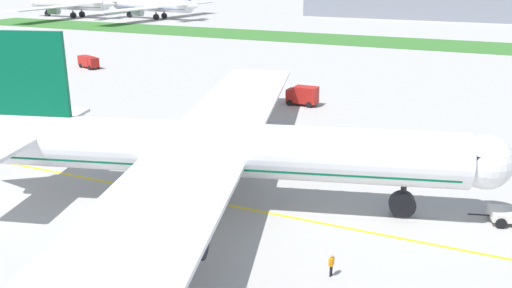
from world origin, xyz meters
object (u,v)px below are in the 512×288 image
(ground_crew_wingwalker_port, at_px, (331,263))
(service_truck_fuel_bowser, at_px, (303,95))
(parked_airliner_far_centre, at_px, (155,6))
(service_truck_baggage_loader, at_px, (89,62))
(parked_airliner_far_left, at_px, (72,4))
(airliner_foreground, at_px, (213,150))

(ground_crew_wingwalker_port, bearing_deg, service_truck_fuel_bowser, 111.69)
(ground_crew_wingwalker_port, bearing_deg, parked_airliner_far_centre, 127.51)
(ground_crew_wingwalker_port, height_order, service_truck_baggage_loader, service_truck_baggage_loader)
(service_truck_baggage_loader, relative_size, parked_airliner_far_left, 0.09)
(airliner_foreground, distance_m, ground_crew_wingwalker_port, 15.87)
(parked_airliner_far_left, bearing_deg, service_truck_fuel_bowser, -36.67)
(service_truck_baggage_loader, height_order, parked_airliner_far_centre, parked_airliner_far_centre)
(parked_airliner_far_left, bearing_deg, airliner_foreground, -44.71)
(service_truck_fuel_bowser, xyz_separation_m, parked_airliner_far_left, (-137.33, 102.24, 3.93))
(airliner_foreground, bearing_deg, ground_crew_wingwalker_port, -28.88)
(airliner_foreground, bearing_deg, parked_airliner_far_centre, 125.60)
(ground_crew_wingwalker_port, height_order, parked_airliner_far_centre, parked_airliner_far_centre)
(service_truck_baggage_loader, xyz_separation_m, service_truck_fuel_bowser, (52.54, -11.92, 0.21))
(airliner_foreground, height_order, service_truck_fuel_bowser, airliner_foreground)
(ground_crew_wingwalker_port, bearing_deg, airliner_foreground, 151.12)
(parked_airliner_far_centre, bearing_deg, airliner_foreground, -54.40)
(airliner_foreground, xyz_separation_m, parked_airliner_far_centre, (-106.72, 149.09, 0.08))
(parked_airliner_far_centre, bearing_deg, service_truck_fuel_bowser, -47.34)
(service_truck_baggage_loader, distance_m, service_truck_fuel_bowser, 53.87)
(service_truck_fuel_bowser, relative_size, parked_airliner_far_centre, 0.07)
(ground_crew_wingwalker_port, relative_size, service_truck_baggage_loader, 0.28)
(airliner_foreground, relative_size, service_truck_fuel_bowser, 16.61)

